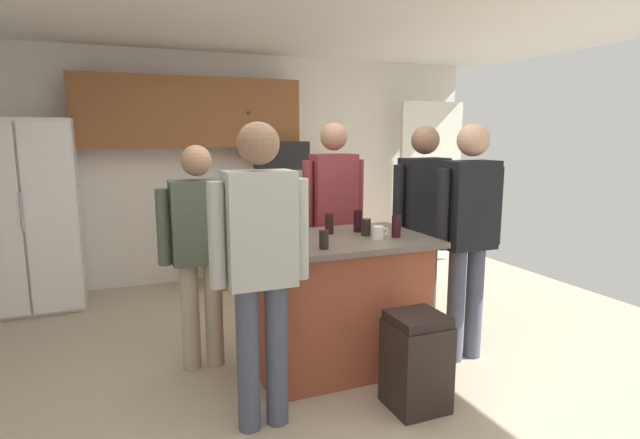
% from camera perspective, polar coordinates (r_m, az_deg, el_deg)
% --- Properties ---
extents(floor, '(7.04, 7.04, 0.00)m').
position_cam_1_polar(floor, '(3.77, -0.88, -17.12)').
color(floor, '#B7A88E').
rests_on(floor, ground).
extents(back_wall, '(6.40, 0.10, 2.60)m').
position_cam_1_polar(back_wall, '(6.07, -10.69, 5.74)').
color(back_wall, white).
rests_on(back_wall, ground).
extents(french_door_window_panel, '(0.90, 0.06, 2.00)m').
position_cam_1_polar(french_door_window_panel, '(6.75, 12.31, 4.36)').
color(french_door_window_panel, white).
rests_on(french_door_window_panel, ground).
extents(cabinet_run_upper, '(2.40, 0.38, 0.75)m').
position_cam_1_polar(cabinet_run_upper, '(5.80, -14.43, 11.61)').
color(cabinet_run_upper, brown).
extents(cabinet_run_lower, '(1.80, 0.63, 0.90)m').
position_cam_1_polar(cabinet_run_lower, '(6.03, -4.23, -2.30)').
color(cabinet_run_lower, brown).
rests_on(cabinet_run_lower, ground).
extents(refrigerator, '(0.90, 0.76, 1.84)m').
position_cam_1_polar(refrigerator, '(5.62, -30.01, 0.41)').
color(refrigerator, white).
rests_on(refrigerator, ground).
extents(microwave_over_range, '(0.56, 0.40, 0.32)m').
position_cam_1_polar(microwave_over_range, '(5.93, -4.41, 7.24)').
color(microwave_over_range, black).
extents(kitchen_island, '(1.32, 0.89, 0.96)m').
position_cam_1_polar(kitchen_island, '(3.73, 1.78, -9.26)').
color(kitchen_island, '#9E4C33').
rests_on(kitchen_island, ground).
extents(person_host_foreground, '(0.57, 0.23, 1.77)m').
position_cam_1_polar(person_host_foreground, '(3.86, 16.46, -0.68)').
color(person_host_foreground, '#4C5166').
rests_on(person_host_foreground, ground).
extents(person_guest_by_door, '(0.57, 0.22, 1.62)m').
position_cam_1_polar(person_guest_by_door, '(3.69, -13.46, -2.61)').
color(person_guest_by_door, tan).
rests_on(person_guest_by_door, ground).
extents(person_elder_center, '(0.57, 0.24, 1.79)m').
position_cam_1_polar(person_elder_center, '(4.40, 1.53, 1.13)').
color(person_elder_center, '#4C5166').
rests_on(person_elder_center, ground).
extents(person_guest_left, '(0.57, 0.23, 1.76)m').
position_cam_1_polar(person_guest_left, '(2.84, -6.74, -4.12)').
color(person_guest_left, '#4C5166').
rests_on(person_guest_left, ground).
extents(person_guest_right, '(0.57, 0.23, 1.76)m').
position_cam_1_polar(person_guest_right, '(4.30, 11.52, 0.48)').
color(person_guest_right, '#383842').
rests_on(person_guest_right, ground).
extents(glass_pilsner, '(0.07, 0.07, 0.16)m').
position_cam_1_polar(glass_pilsner, '(3.66, 8.60, -0.77)').
color(glass_pilsner, black).
rests_on(glass_pilsner, kitchen_island).
extents(glass_short_whisky, '(0.06, 0.06, 0.17)m').
position_cam_1_polar(glass_short_whisky, '(3.82, 4.29, -0.15)').
color(glass_short_whisky, black).
rests_on(glass_short_whisky, kitchen_island).
extents(mug_blue_stoneware, '(0.13, 0.09, 0.10)m').
position_cam_1_polar(mug_blue_stoneware, '(3.62, -6.43, -1.26)').
color(mug_blue_stoneware, white).
rests_on(mug_blue_stoneware, kitchen_island).
extents(glass_dark_ale, '(0.07, 0.07, 0.15)m').
position_cam_1_polar(glass_dark_ale, '(3.74, 1.05, -0.47)').
color(glass_dark_ale, black).
rests_on(glass_dark_ale, kitchen_island).
extents(tumbler_amber, '(0.06, 0.06, 0.12)m').
position_cam_1_polar(tumbler_amber, '(3.26, 0.44, -2.27)').
color(tumbler_amber, black).
rests_on(tumbler_amber, kitchen_island).
extents(mug_ceramic_white, '(0.12, 0.08, 0.09)m').
position_cam_1_polar(mug_ceramic_white, '(3.57, 6.62, -1.49)').
color(mug_ceramic_white, white).
rests_on(mug_ceramic_white, kitchen_island).
extents(glass_stout_tall, '(0.07, 0.07, 0.12)m').
position_cam_1_polar(glass_stout_tall, '(3.69, 5.21, -0.87)').
color(glass_stout_tall, black).
rests_on(glass_stout_tall, kitchen_island).
extents(trash_bin, '(0.34, 0.34, 0.61)m').
position_cam_1_polar(trash_bin, '(3.31, 10.79, -15.47)').
color(trash_bin, black).
rests_on(trash_bin, ground).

